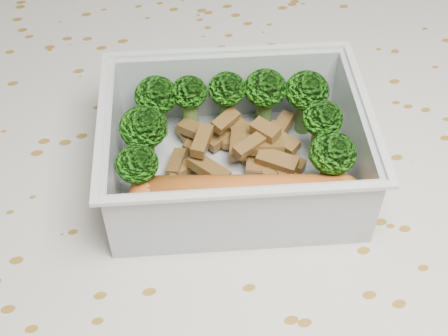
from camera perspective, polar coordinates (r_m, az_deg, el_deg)
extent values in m
cube|color=brown|center=(0.50, 0.40, -3.42)|extent=(1.40, 0.90, 0.04)
cube|color=silver|center=(0.49, 0.41, -1.73)|extent=(1.46, 0.96, 0.01)
cube|color=silver|center=(0.49, 0.97, -0.58)|extent=(0.20, 0.17, 0.00)
cube|color=silver|center=(0.51, 0.36, 7.53)|extent=(0.18, 0.03, 0.06)
cube|color=silver|center=(0.42, 1.83, -4.61)|extent=(0.18, 0.03, 0.06)
cube|color=silver|center=(0.48, 11.81, 2.61)|extent=(0.02, 0.13, 0.06)
cube|color=silver|center=(0.47, -10.05, 1.45)|extent=(0.02, 0.13, 0.06)
cube|color=silver|center=(0.50, 0.33, 10.70)|extent=(0.19, 0.04, 0.00)
cube|color=silver|center=(0.39, 2.01, -2.34)|extent=(0.19, 0.04, 0.00)
cube|color=silver|center=(0.46, 13.01, 5.44)|extent=(0.03, 0.14, 0.00)
cube|color=silver|center=(0.44, -11.20, 4.24)|extent=(0.03, 0.14, 0.00)
cylinder|color=#608C3F|center=(0.51, -5.98, 4.34)|extent=(0.01, 0.01, 0.03)
ellipsoid|color=#2B9016|center=(0.49, -6.23, 6.62)|extent=(0.03, 0.03, 0.03)
cylinder|color=#608C3F|center=(0.50, -3.08, 4.66)|extent=(0.01, 0.01, 0.03)
ellipsoid|color=#2B9016|center=(0.49, -3.21, 6.95)|extent=(0.03, 0.03, 0.02)
cylinder|color=#608C3F|center=(0.51, 0.27, 4.95)|extent=(0.01, 0.01, 0.03)
ellipsoid|color=#2B9016|center=(0.49, 0.28, 7.24)|extent=(0.03, 0.03, 0.03)
cylinder|color=#608C3F|center=(0.51, 3.66, 5.01)|extent=(0.01, 0.01, 0.03)
ellipsoid|color=#2B9016|center=(0.49, 3.81, 7.29)|extent=(0.03, 0.03, 0.03)
cylinder|color=#608C3F|center=(0.51, 7.31, 4.74)|extent=(0.01, 0.01, 0.03)
ellipsoid|color=#2B9016|center=(0.49, 7.61, 7.01)|extent=(0.03, 0.03, 0.03)
cylinder|color=#608C3F|center=(0.48, -7.08, 1.43)|extent=(0.01, 0.01, 0.03)
ellipsoid|color=#2B9016|center=(0.46, -7.38, 3.72)|extent=(0.04, 0.04, 0.03)
cylinder|color=#608C3F|center=(0.49, 8.65, 2.22)|extent=(0.01, 0.01, 0.03)
ellipsoid|color=#2B9016|center=(0.47, 9.02, 4.49)|extent=(0.03, 0.03, 0.03)
cylinder|color=#608C3F|center=(0.46, -7.61, -1.89)|extent=(0.01, 0.01, 0.03)
ellipsoid|color=#2B9016|center=(0.44, -7.95, 0.37)|extent=(0.03, 0.03, 0.03)
cylinder|color=#608C3F|center=(0.47, 9.50, -0.92)|extent=(0.01, 0.01, 0.03)
ellipsoid|color=#2B9016|center=(0.45, 9.92, 1.34)|extent=(0.03, 0.03, 0.03)
cube|color=brown|center=(0.47, -2.01, 2.50)|extent=(0.02, 0.03, 0.01)
cube|color=brown|center=(0.47, 2.45, 2.17)|extent=(0.03, 0.02, 0.01)
cube|color=brown|center=(0.50, 0.69, 2.80)|extent=(0.02, 0.02, 0.01)
cube|color=brown|center=(0.49, 1.39, 2.33)|extent=(0.02, 0.03, 0.01)
cube|color=brown|center=(0.50, -0.34, 2.63)|extent=(0.03, 0.02, 0.01)
cube|color=brown|center=(0.48, 3.42, -0.21)|extent=(0.03, 0.02, 0.01)
cube|color=brown|center=(0.49, 2.83, 2.74)|extent=(0.03, 0.03, 0.01)
cube|color=brown|center=(0.48, 2.84, 0.40)|extent=(0.02, 0.03, 0.01)
cube|color=brown|center=(0.49, 5.18, 2.55)|extent=(0.03, 0.03, 0.01)
cube|color=brown|center=(0.48, 5.69, -0.32)|extent=(0.01, 0.02, 0.01)
cube|color=brown|center=(0.48, 4.01, 1.88)|extent=(0.03, 0.02, 0.01)
cube|color=brown|center=(0.49, 4.45, 2.94)|extent=(0.02, 0.03, 0.01)
cube|color=brown|center=(0.50, 1.91, 3.41)|extent=(0.03, 0.03, 0.01)
cube|color=brown|center=(0.49, 0.13, 4.36)|extent=(0.03, 0.02, 0.01)
cube|color=brown|center=(0.49, 4.29, 2.61)|extent=(0.01, 0.03, 0.01)
cube|color=brown|center=(0.47, -1.39, -0.11)|extent=(0.03, 0.03, 0.01)
cube|color=brown|center=(0.47, 4.92, 0.64)|extent=(0.03, 0.03, 0.01)
cube|color=brown|center=(0.48, 5.28, -0.04)|extent=(0.03, 0.02, 0.01)
cube|color=brown|center=(0.48, 6.06, 0.40)|extent=(0.03, 0.02, 0.01)
cube|color=brown|center=(0.49, -2.83, 3.54)|extent=(0.03, 0.02, 0.01)
cube|color=brown|center=(0.50, 5.32, 3.81)|extent=(0.03, 0.03, 0.01)
cube|color=brown|center=(0.49, 2.46, 1.66)|extent=(0.02, 0.03, 0.01)
cube|color=brown|center=(0.51, 0.25, 3.52)|extent=(0.03, 0.02, 0.01)
cube|color=brown|center=(0.48, -3.82, -0.15)|extent=(0.03, 0.02, 0.01)
cube|color=brown|center=(0.48, 3.80, 3.49)|extent=(0.02, 0.02, 0.01)
cube|color=brown|center=(0.49, 3.55, 1.63)|extent=(0.02, 0.04, 0.01)
cube|color=brown|center=(0.50, -3.27, 2.93)|extent=(0.02, 0.03, 0.01)
cube|color=brown|center=(0.48, 5.09, 0.02)|extent=(0.01, 0.02, 0.01)
cube|color=brown|center=(0.50, -2.60, 2.38)|extent=(0.03, 0.03, 0.01)
cube|color=brown|center=(0.48, -4.30, 0.42)|extent=(0.02, 0.03, 0.01)
cylinder|color=#BC5D20|center=(0.45, 2.00, -2.57)|extent=(0.14, 0.06, 0.03)
sphere|color=#BC5D20|center=(0.45, 10.69, -2.44)|extent=(0.03, 0.03, 0.03)
sphere|color=#BC5D20|center=(0.45, -6.81, -2.65)|extent=(0.03, 0.03, 0.03)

